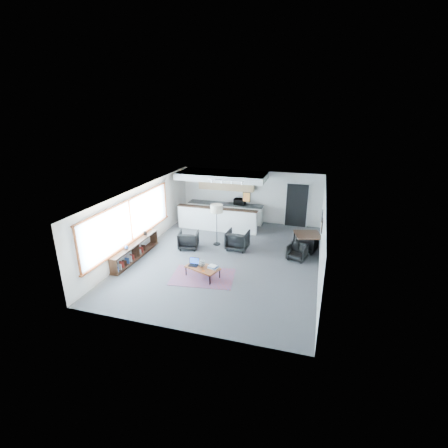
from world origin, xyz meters
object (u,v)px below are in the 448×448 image
(coffee_table, at_px, (203,268))
(armchair_right, at_px, (238,239))
(ceramic_pot, at_px, (202,263))
(dining_table, at_px, (308,236))
(dining_chair_far, at_px, (307,244))
(laptop, at_px, (194,263))
(microwave, at_px, (240,201))
(book_stack, at_px, (213,267))
(armchair_left, at_px, (188,239))
(floor_lamp, at_px, (217,210))
(dining_chair_near, at_px, (297,252))

(coffee_table, bearing_deg, armchair_right, 97.39)
(ceramic_pot, relative_size, dining_table, 0.20)
(dining_chair_far, bearing_deg, coffee_table, 58.94)
(coffee_table, distance_m, laptop, 0.37)
(armchair_right, relative_size, microwave, 1.57)
(book_stack, height_order, armchair_right, armchair_right)
(laptop, distance_m, dining_table, 4.69)
(armchair_left, distance_m, microwave, 3.96)
(ceramic_pot, bearing_deg, coffee_table, -47.94)
(book_stack, relative_size, dining_table, 0.32)
(floor_lamp, height_order, dining_chair_near, floor_lamp)
(coffee_table, distance_m, book_stack, 0.37)
(ceramic_pot, height_order, book_stack, ceramic_pot)
(dining_table, height_order, dining_chair_far, dining_table)
(coffee_table, bearing_deg, laptop, -174.16)
(laptop, height_order, dining_table, dining_table)
(ceramic_pot, xyz_separation_m, floor_lamp, (-0.34, 2.78, 1.03))
(armchair_right, bearing_deg, dining_chair_near, 175.39)
(book_stack, bearing_deg, dining_table, 44.94)
(ceramic_pot, relative_size, microwave, 0.43)
(armchair_right, relative_size, floor_lamp, 0.49)
(laptop, height_order, microwave, microwave)
(laptop, xyz_separation_m, armchair_right, (0.92, 2.53, -0.01))
(dining_table, xyz_separation_m, dining_chair_near, (-0.31, -0.68, -0.45))
(dining_chair_near, bearing_deg, book_stack, -124.33)
(dining_chair_near, xyz_separation_m, dining_chair_far, (0.31, 0.90, 0.03))
(coffee_table, relative_size, laptop, 3.73)
(laptop, height_order, floor_lamp, floor_lamp)
(coffee_table, xyz_separation_m, floor_lamp, (-0.39, 2.82, 1.18))
(laptop, relative_size, dining_table, 0.29)
(ceramic_pot, height_order, armchair_left, armchair_left)
(coffee_table, xyz_separation_m, dining_chair_far, (3.32, 3.20, -0.02))
(armchair_left, bearing_deg, coffee_table, 110.83)
(armchair_right, distance_m, dining_chair_far, 2.81)
(laptop, height_order, dining_chair_near, laptop)
(coffee_table, bearing_deg, dining_chair_far, 63.65)
(floor_lamp, xyz_separation_m, microwave, (0.25, 2.98, -0.41))
(coffee_table, bearing_deg, book_stack, 25.15)
(armchair_right, bearing_deg, dining_table, -169.71)
(book_stack, relative_size, floor_lamp, 0.22)
(ceramic_pot, height_order, floor_lamp, floor_lamp)
(armchair_left, height_order, dining_table, dining_table)
(ceramic_pot, distance_m, book_stack, 0.42)
(laptop, bearing_deg, dining_table, 35.92)
(book_stack, height_order, dining_table, dining_table)
(book_stack, xyz_separation_m, floor_lamp, (-0.75, 2.79, 1.11))
(floor_lamp, height_order, dining_chair_far, floor_lamp)
(laptop, bearing_deg, microwave, 85.49)
(dining_chair_near, bearing_deg, armchair_right, -172.18)
(microwave, bearing_deg, ceramic_pot, -83.91)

